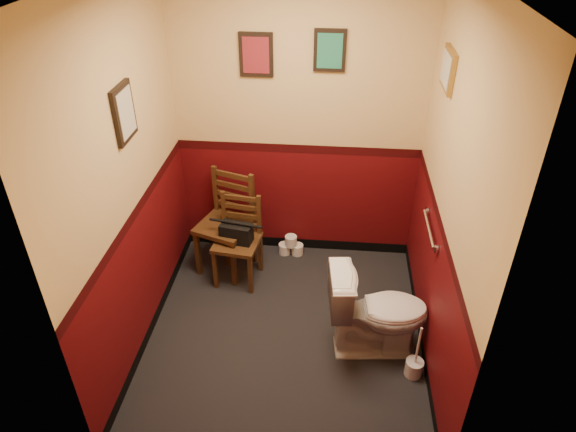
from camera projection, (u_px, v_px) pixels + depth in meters
The scene contains 16 objects.
floor at pixel (285, 333), 4.25m from camera, with size 2.20×2.40×0.00m, color black.
wall_back at pixel (298, 124), 4.51m from camera, with size 2.20×2.70×0.00m, color #4D080C.
wall_front at pixel (260, 318), 2.51m from camera, with size 2.20×2.70×0.00m, color #4D080C.
wall_left at pixel (129, 186), 3.60m from camera, with size 2.40×2.70×0.00m, color #4D080C.
wall_right at pixel (448, 201), 3.42m from camera, with size 2.40×2.70×0.00m, color #4D080C.
grab_bar at pixel (429, 229), 3.85m from camera, with size 0.05×0.56×0.06m.
framed_print_back_a at pixel (256, 55), 4.19m from camera, with size 0.28×0.04×0.36m.
framed_print_back_b at pixel (330, 51), 4.12m from camera, with size 0.26×0.04×0.34m.
framed_print_left at pixel (124, 113), 3.40m from camera, with size 0.04×0.30×0.38m.
framed_print_right at pixel (448, 69), 3.54m from camera, with size 0.04×0.34×0.28m.
toilet at pixel (378, 312), 3.92m from camera, with size 0.43×0.77×0.76m, color white.
toilet_brush at pixel (414, 367), 3.86m from camera, with size 0.14×0.14×0.48m.
chair_left at pixel (227, 223), 4.75m from camera, with size 0.57×0.57×0.96m.
chair_right at pixel (238, 240), 4.64m from camera, with size 0.43×0.43×0.83m.
handbag at pixel (236, 233), 4.56m from camera, with size 0.30×0.19×0.20m.
tp_stack at pixel (291, 246), 5.11m from camera, with size 0.25×0.13×0.21m.
Camera 1 is at (0.31, -3.01, 3.14)m, focal length 32.00 mm.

